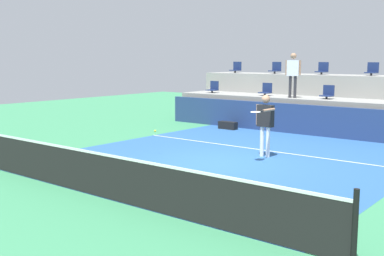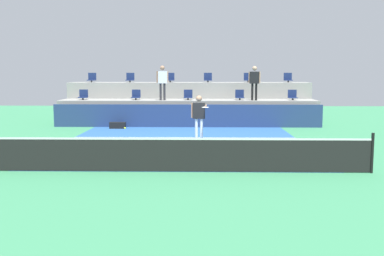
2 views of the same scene
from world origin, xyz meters
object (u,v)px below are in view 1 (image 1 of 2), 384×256
object	(u,v)px
tennis_ball	(155,131)
stadium_chair_upper_left	(276,69)
stadium_chair_upper_far_left	(236,68)
stadium_chair_upper_mid_right	(372,70)
stadium_chair_upper_mid_left	(322,69)
stadium_chair_lower_far_left	(213,88)
stadium_chair_lower_left	(266,90)
tennis_player	(265,119)
spectator_in_white	(293,71)
equipment_bag	(228,125)
stadium_chair_lower_center	(328,93)

from	to	relation	value
tennis_ball	stadium_chair_upper_left	bearing A→B (deg)	97.79
stadium_chair_upper_far_left	stadium_chair_upper_mid_right	distance (m)	6.37
stadium_chair_upper_left	stadium_chair_upper_mid_left	distance (m)	2.20
stadium_chair_lower_far_left	stadium_chair_lower_left	world-z (taller)	same
stadium_chair_lower_far_left	stadium_chair_upper_left	bearing A→B (deg)	40.13
stadium_chair_upper_left	tennis_player	size ratio (longest dim) A/B	0.30
stadium_chair_lower_left	spectator_in_white	bearing A→B (deg)	-15.40
stadium_chair_lower_left	tennis_ball	distance (m)	7.51
stadium_chair_lower_far_left	tennis_ball	size ratio (longest dim) A/B	7.65
stadium_chair_upper_far_left	stadium_chair_upper_left	xyz separation A→B (m)	(2.11, 0.00, 0.00)
stadium_chair_lower_far_left	spectator_in_white	size ratio (longest dim) A/B	0.30
spectator_in_white	stadium_chair_upper_mid_right	bearing A→B (deg)	43.58
equipment_bag	tennis_player	bearing A→B (deg)	-44.61
stadium_chair_upper_far_left	tennis_ball	xyz separation A→B (m)	(3.37, -9.24, -1.60)
stadium_chair_upper_mid_left	equipment_bag	xyz separation A→B (m)	(-2.25, -3.66, -2.16)
stadium_chair_lower_center	stadium_chair_upper_mid_right	distance (m)	2.24
stadium_chair_lower_far_left	stadium_chair_upper_mid_left	bearing A→B (deg)	22.53
stadium_chair_lower_left	stadium_chair_upper_far_left	size ratio (longest dim) A/B	1.00
tennis_ball	equipment_bag	bearing A→B (deg)	103.21
stadium_chair_lower_center	stadium_chair_upper_far_left	world-z (taller)	stadium_chair_upper_far_left
stadium_chair_lower_far_left	stadium_chair_upper_mid_left	size ratio (longest dim) A/B	1.00
stadium_chair_lower_left	equipment_bag	distance (m)	2.36
stadium_chair_upper_far_left	stadium_chair_upper_mid_left	world-z (taller)	same
stadium_chair_upper_far_left	equipment_bag	bearing A→B (deg)	-60.59
stadium_chair_upper_left	equipment_bag	bearing A→B (deg)	-90.72
stadium_chair_upper_far_left	tennis_ball	world-z (taller)	stadium_chair_upper_far_left
stadium_chair_lower_left	tennis_ball	xyz separation A→B (m)	(0.69, -7.44, -0.75)
stadium_chair_lower_left	stadium_chair_lower_center	xyz separation A→B (m)	(2.66, 0.00, 0.00)
stadium_chair_upper_left	stadium_chair_upper_mid_right	xyz separation A→B (m)	(4.26, 0.00, 0.00)
stadium_chair_upper_far_left	spectator_in_white	world-z (taller)	spectator_in_white
stadium_chair_upper_mid_right	tennis_ball	distance (m)	9.85
stadium_chair_upper_left	stadium_chair_lower_far_left	bearing A→B (deg)	-139.87
stadium_chair_upper_mid_left	stadium_chair_lower_far_left	bearing A→B (deg)	-157.47
spectator_in_white	stadium_chair_lower_center	bearing A→B (deg)	16.85
tennis_player	equipment_bag	xyz separation A→B (m)	(-3.89, 3.83, -0.93)
stadium_chair_upper_far_left	equipment_bag	distance (m)	4.73
stadium_chair_lower_center	tennis_ball	size ratio (longest dim) A/B	7.65
tennis_player	stadium_chair_upper_mid_right	bearing A→B (deg)	86.79
stadium_chair_lower_far_left	stadium_chair_lower_center	xyz separation A→B (m)	(5.37, 0.00, 0.00)
stadium_chair_upper_left	tennis_ball	world-z (taller)	stadium_chair_upper_left
spectator_in_white	tennis_ball	world-z (taller)	spectator_in_white
equipment_bag	tennis_ball	bearing A→B (deg)	-76.79
stadium_chair_upper_far_left	stadium_chair_upper_mid_right	world-z (taller)	same
stadium_chair_upper_mid_right	stadium_chair_lower_center	bearing A→B (deg)	-119.73
stadium_chair_lower_center	equipment_bag	xyz separation A→B (m)	(-3.28, -1.86, -1.31)
tennis_player	stadium_chair_upper_far_left	bearing A→B (deg)	128.45
stadium_chair_lower_left	tennis_player	world-z (taller)	stadium_chair_lower_left
stadium_chair_upper_mid_right	spectator_in_white	world-z (taller)	spectator_in_white
stadium_chair_lower_far_left	stadium_chair_lower_left	xyz separation A→B (m)	(2.71, 0.00, 0.00)
equipment_bag	stadium_chair_upper_mid_left	bearing A→B (deg)	58.40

